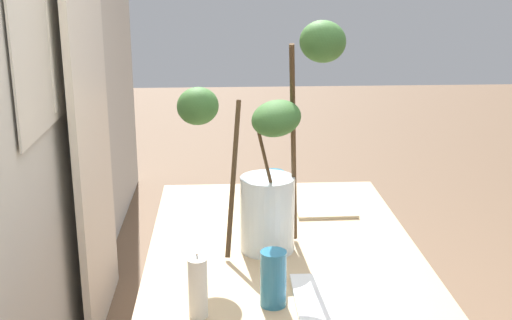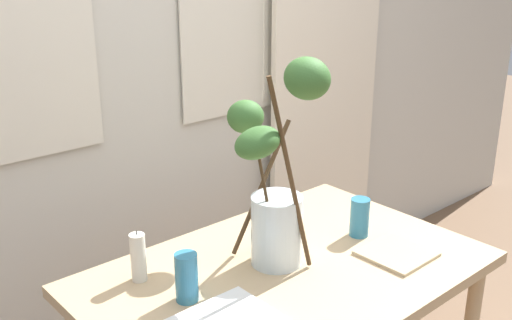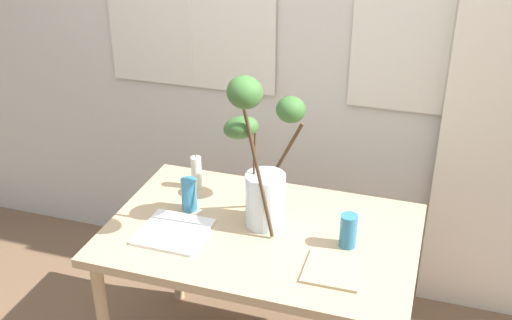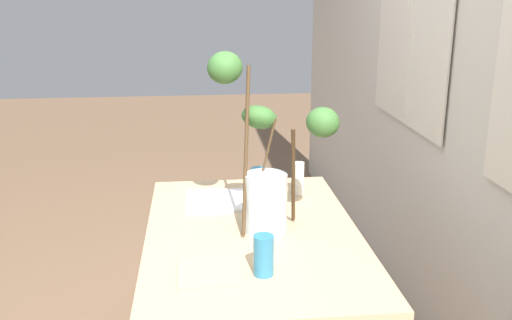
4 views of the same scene
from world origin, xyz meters
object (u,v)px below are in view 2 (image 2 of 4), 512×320
plate_square_right (396,253)px  pillar_candle (138,257)px  dining_table (287,290)px  vase_with_branches (274,187)px  drinking_glass_blue_left (187,277)px  drinking_glass_blue_right (359,217)px

plate_square_right → pillar_candle: size_ratio=1.26×
dining_table → plate_square_right: bearing=-28.0°
vase_with_branches → drinking_glass_blue_left: bearing=178.7°
drinking_glass_blue_left → drinking_glass_blue_right: 0.68m
dining_table → drinking_glass_blue_right: drinking_glass_blue_right is taller
drinking_glass_blue_right → plate_square_right: (-0.02, -0.18, -0.06)m
dining_table → drinking_glass_blue_left: size_ratio=8.55×
plate_square_right → vase_with_branches: bearing=146.2°
drinking_glass_blue_right → pillar_candle: (-0.73, 0.24, 0.01)m
vase_with_branches → drinking_glass_blue_right: (0.36, -0.05, -0.19)m
dining_table → pillar_candle: size_ratio=7.59×
dining_table → vase_with_branches: size_ratio=1.78×
dining_table → plate_square_right: 0.38m
drinking_glass_blue_right → pillar_candle: pillar_candle is taller
vase_with_branches → drinking_glass_blue_left: 0.38m
plate_square_right → drinking_glass_blue_left: bearing=160.6°
drinking_glass_blue_left → plate_square_right: 0.70m
vase_with_branches → drinking_glass_blue_left: size_ratio=4.81×
vase_with_branches → drinking_glass_blue_right: bearing=-7.6°
drinking_glass_blue_left → plate_square_right: size_ratio=0.71×
dining_table → vase_with_branches: 0.34m
dining_table → drinking_glass_blue_right: bearing=0.7°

